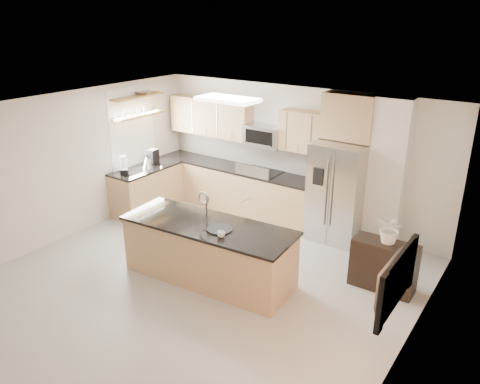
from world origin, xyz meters
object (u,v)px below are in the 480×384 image
Objects in this scene: refrigerator at (338,192)px; kettle at (147,162)px; range at (260,194)px; blender at (124,167)px; flower_vase at (392,222)px; television at (386,278)px; platter at (220,229)px; credenza at (384,265)px; coffee_maker at (153,157)px; island at (209,251)px; cup at (221,234)px; microwave at (264,136)px; bowl at (143,92)px.

refrigerator is 6.39× the size of kettle.
range is 2.70m from blender.
television reaches higher than flower_vase.
range is 3.06× the size of platter.
kettle is at bearing 153.75° from platter.
credenza is at bearing -161.40° from flower_vase.
coffee_maker reaches higher than range.
blender is at bearing -88.57° from coffee_maker.
kettle is at bearing -164.64° from refrigerator.
television is at bearing -58.96° from refrigerator.
coffee_maker is (-2.09, -0.81, 0.60)m from range.
platter is 0.98× the size of blender.
island is 0.69m from cup.
range is at bearing 178.40° from refrigerator.
refrigerator is 1.73m from flower_vase.
island is 2.72m from flower_vase.
bowl is at bearing -157.31° from microwave.
platter is (0.91, -2.63, -0.70)m from microwave.
microwave reaches higher than credenza.
blender is at bearing 163.40° from platter.
kettle is at bearing 148.15° from island.
refrigerator is (1.66, -0.05, 0.42)m from range.
flower_vase reaches higher than island.
refrigerator is at bearing 15.36° from kettle.
television is (0.58, -1.94, 0.98)m from credenza.
microwave is 3.44m from credenza.
bowl is at bearing 150.70° from cup.
microwave is 0.81× the size of credenza.
range is 1.06× the size of television.
platter is (-2.02, -1.32, 0.56)m from credenza.
kettle is (-2.03, -1.06, 0.57)m from range.
range reaches higher than credenza.
range is 2.53m from island.
refrigerator is 4.26m from bowl.
television reaches higher than kettle.
flower_vase is at bearing -40.79° from refrigerator.
television is at bearing -10.31° from cup.
island is (0.64, -2.44, -0.01)m from range.
television is (0.55, -1.95, 0.27)m from flower_vase.
coffee_maker reaches higher than cup.
microwave reaches higher than cup.
range is at bearing 100.36° from island.
range is 3.24m from flower_vase.
credenza is 5.00m from kettle.
blender is 5.06m from flower_vase.
refrigerator is at bearing -1.60° from range.
microwave is 3.07m from cup.
range is 4.09× the size of kettle.
television reaches higher than island.
refrigerator is 2.70m from cup.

